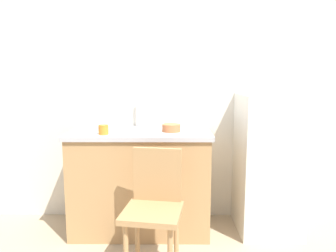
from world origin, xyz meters
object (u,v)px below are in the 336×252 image
chair (154,205)px  cup_white (168,125)px  cup_orange (103,130)px  refrigerator (268,163)px  dish_tray (112,127)px  terracotta_bowl (171,128)px

chair → cup_white: 0.90m
cup_orange → cup_white: size_ratio=1.05×
refrigerator → cup_orange: (-1.45, -0.19, 0.34)m
refrigerator → cup_white: size_ratio=15.65×
cup_orange → cup_white: (0.53, 0.29, -0.00)m
refrigerator → chair: size_ratio=1.41×
cup_orange → cup_white: cup_orange is taller
cup_orange → dish_tray: bearing=81.5°
terracotta_bowl → cup_white: cup_white is taller
dish_tray → cup_white: 0.51m
terracotta_bowl → cup_orange: cup_orange is taller
chair → dish_tray: (-0.41, 0.69, 0.45)m
dish_tray → cup_white: (0.50, 0.08, 0.01)m
refrigerator → terracotta_bowl: bearing=-176.8°
refrigerator → terracotta_bowl: (-0.88, -0.05, 0.33)m
dish_tray → cup_white: bearing=8.6°
chair → cup_orange: bearing=141.9°
terracotta_bowl → cup_orange: bearing=-165.7°
cup_orange → cup_white: 0.61m
dish_tray → chair: bearing=-59.4°
cup_white → refrigerator: bearing=-6.1°
terracotta_bowl → cup_white: bearing=103.1°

